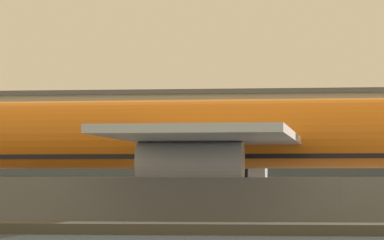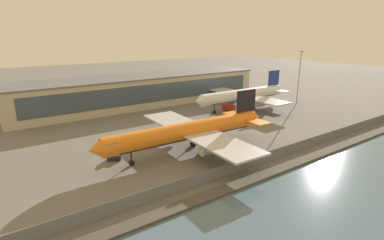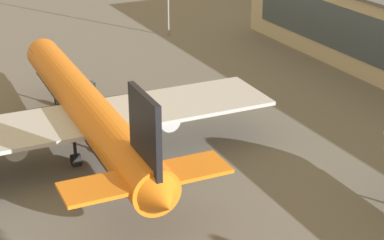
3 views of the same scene
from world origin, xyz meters
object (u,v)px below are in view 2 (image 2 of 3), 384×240
(passenger_jet_white, at_px, (244,95))
(baggage_tug, at_px, (114,157))
(cargo_jet_orange, at_px, (191,131))
(apron_light_mast_apron_west, at_px, (299,75))
(ops_van, at_px, (228,107))

(passenger_jet_white, height_order, baggage_tug, passenger_jet_white)
(cargo_jet_orange, relative_size, baggage_tug, 13.79)
(baggage_tug, distance_m, apron_light_mast_apron_west, 87.76)
(apron_light_mast_apron_west, bearing_deg, baggage_tug, -171.51)
(passenger_jet_white, bearing_deg, ops_van, 171.97)
(passenger_jet_white, xyz_separation_m, ops_van, (-6.91, 0.98, -4.14))
(cargo_jet_orange, distance_m, ops_van, 44.77)
(cargo_jet_orange, distance_m, baggage_tug, 19.55)
(cargo_jet_orange, relative_size, ops_van, 8.95)
(cargo_jet_orange, xyz_separation_m, baggage_tug, (-18.21, 5.51, -4.53))
(passenger_jet_white, xyz_separation_m, apron_light_mast_apron_west, (24.87, -6.89, 6.97))
(ops_van, height_order, apron_light_mast_apron_west, apron_light_mast_apron_west)
(cargo_jet_orange, bearing_deg, apron_light_mast_apron_west, 15.14)
(passenger_jet_white, xyz_separation_m, baggage_tug, (-61.18, -19.73, -4.61))
(ops_van, bearing_deg, cargo_jet_orange, -143.98)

